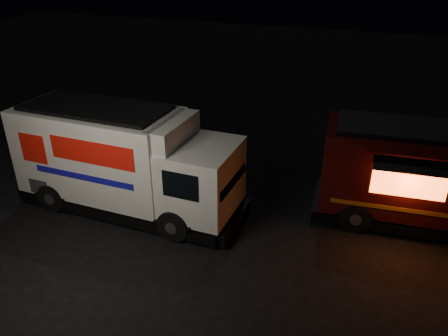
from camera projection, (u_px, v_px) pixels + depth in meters
ground at (147, 227)px, 13.84m from camera, size 80.00×80.00×0.00m
white_truck at (128, 161)px, 14.15m from camera, size 7.68×2.63×3.48m
red_truck at (431, 178)px, 13.41m from camera, size 7.09×3.20×3.20m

